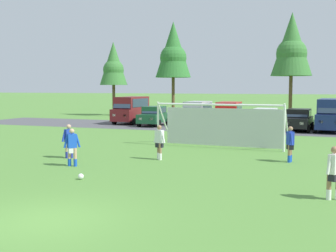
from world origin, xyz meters
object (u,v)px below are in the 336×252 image
(soccer_ball, at_px, (81,176))
(parked_car_slot_center_right, at_px, (265,119))
(parked_car_slot_center, at_px, (229,114))
(player_midfield_center, at_px, (334,173))
(parked_car_slot_center_left, at_px, (197,113))
(soccer_goal, at_px, (221,124))
(parked_car_slot_far_left, at_px, (131,109))
(parked_car_slot_left, at_px, (154,116))
(player_striker_near, at_px, (72,147))
(player_defender_far, at_px, (69,141))
(parked_car_slot_right, at_px, (299,120))
(player_winger_right, at_px, (159,142))
(player_winger_left, at_px, (290,144))
(parked_car_slot_far_right, at_px, (331,114))

(soccer_ball, bearing_deg, parked_car_slot_center_right, 80.94)
(soccer_ball, height_order, parked_car_slot_center, parked_car_slot_center)
(player_midfield_center, xyz_separation_m, parked_car_slot_center_left, (-11.47, 23.15, 0.29))
(soccer_goal, relative_size, parked_car_slot_far_left, 1.56)
(parked_car_slot_far_left, xyz_separation_m, parked_car_slot_left, (2.94, -1.51, -0.47))
(player_striker_near, height_order, parked_car_slot_far_left, parked_car_slot_far_left)
(parked_car_slot_center_left, bearing_deg, parked_car_slot_center_right, -13.73)
(player_defender_far, bearing_deg, player_striker_near, -52.98)
(player_striker_near, relative_size, parked_car_slot_right, 0.38)
(player_winger_right, distance_m, parked_car_slot_center, 17.58)
(parked_car_slot_left, relative_size, parked_car_slot_right, 1.01)
(soccer_goal, height_order, parked_car_slot_left, soccer_goal)
(parked_car_slot_left, xyz_separation_m, parked_car_slot_right, (12.40, -0.19, 0.00))
(player_winger_left, bearing_deg, parked_car_slot_left, 130.70)
(player_striker_near, xyz_separation_m, parked_car_slot_far_left, (-7.42, 21.30, 0.52))
(player_defender_far, relative_size, parked_car_slot_far_left, 0.34)
(parked_car_slot_center_right, bearing_deg, player_midfield_center, -76.26)
(player_striker_near, bearing_deg, parked_car_slot_center, 84.12)
(player_striker_near, distance_m, player_midfield_center, 10.81)
(player_defender_far, bearing_deg, parked_car_slot_center, 79.50)
(soccer_ball, distance_m, player_winger_right, 5.34)
(soccer_ball, distance_m, parked_car_slot_far_left, 25.34)
(player_midfield_center, xyz_separation_m, player_winger_left, (-1.90, 6.49, 0.00))
(soccer_ball, bearing_deg, parked_car_slot_far_left, 111.46)
(parked_car_slot_center_right, distance_m, parked_car_slot_right, 2.59)
(parked_car_slot_center, bearing_deg, player_winger_left, -67.67)
(soccer_ball, distance_m, parked_car_slot_right, 22.70)
(player_winger_right, relative_size, parked_car_slot_center_right, 0.39)
(soccer_goal, relative_size, player_midfield_center, 4.56)
(parked_car_slot_left, bearing_deg, player_winger_right, -66.38)
(player_defender_far, relative_size, player_winger_right, 1.00)
(parked_car_slot_far_left, bearing_deg, player_winger_left, -46.26)
(player_defender_far, height_order, parked_car_slot_right, parked_car_slot_right)
(player_defender_far, height_order, parked_car_slot_center, parked_car_slot_center)
(parked_car_slot_far_left, relative_size, parked_car_slot_left, 1.11)
(player_winger_left, distance_m, parked_car_slot_right, 15.18)
(player_midfield_center, distance_m, parked_car_slot_center_right, 22.28)
(parked_car_slot_center, bearing_deg, parked_car_slot_center_right, -15.86)
(player_midfield_center, distance_m, parked_car_slot_left, 26.55)
(player_defender_far, bearing_deg, parked_car_slot_far_left, 107.27)
(player_midfield_center, relative_size, player_defender_far, 1.00)
(player_midfield_center, bearing_deg, soccer_goal, 120.06)
(parked_car_slot_far_right, bearing_deg, parked_car_slot_center_left, 173.13)
(player_midfield_center, xyz_separation_m, parked_car_slot_right, (-2.70, 21.65, 0.05))
(parked_car_slot_far_right, bearing_deg, parked_car_slot_left, 179.88)
(player_striker_near, relative_size, player_midfield_center, 1.00)
(soccer_ball, height_order, player_winger_right, player_winger_right)
(parked_car_slot_far_right, bearing_deg, soccer_ball, -111.01)
(player_defender_far, xyz_separation_m, parked_car_slot_center_right, (6.68, 17.80, 0.05))
(parked_car_slot_center, height_order, parked_car_slot_far_right, parked_car_slot_far_right)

